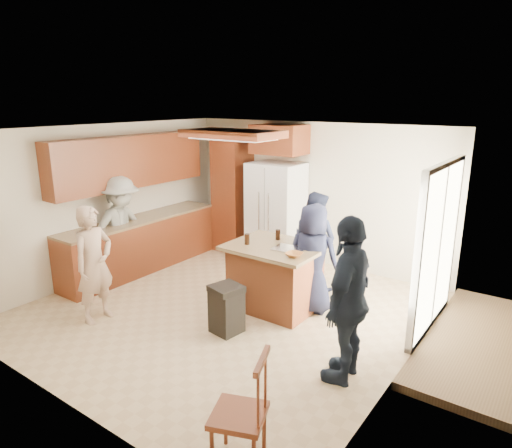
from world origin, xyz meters
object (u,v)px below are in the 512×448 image
Objects in this scene: kitchen_island at (275,276)px; refrigerator at (276,213)px; trash_bin at (227,309)px; spindle_chair at (241,415)px; person_front_left at (94,264)px; person_counter at (122,228)px; person_side_right at (349,300)px; person_behind_right at (313,259)px; person_behind_left at (315,241)px.

refrigerator is at bearing 122.88° from kitchen_island.
spindle_chair reaches higher than trash_bin.
trash_bin is at bearing -69.04° from person_front_left.
spindle_chair is (3.10, -0.90, -0.33)m from person_front_left.
person_counter is 2.67m from refrigerator.
person_side_right is at bearing -32.48° from kitchen_island.
spindle_chair is (4.01, -2.07, -0.40)m from person_counter.
person_behind_right is (2.21, 1.90, -0.02)m from person_front_left.
person_front_left is at bearing -83.04° from person_side_right.
person_behind_right is (0.37, -0.75, 0.00)m from person_behind_left.
person_counter is at bearing 170.07° from trash_bin.
refrigerator is 2.01m from kitchen_island.
person_side_right is 4.21m from person_counter.
person_behind_left is 0.90× the size of person_counter.
person_front_left is 2.91m from person_behind_right.
person_counter is 2.63m from trash_bin.
refrigerator is 1.41× the size of kitchen_island.
person_counter is (-3.12, -0.72, 0.08)m from person_behind_right.
person_front_left is 1.23× the size of kitchen_island.
refrigerator is 2.86× the size of trash_bin.
refrigerator is (1.58, 2.15, 0.05)m from person_counter.
person_side_right reaches higher than person_behind_left.
kitchen_island reaches higher than trash_bin.
spindle_chair is at bearing 118.29° from person_behind_left.
person_behind_left is 2.44× the size of trash_bin.
person_behind_right is 3.20m from person_counter.
person_side_right is at bearing -1.08° from trash_bin.
spindle_chair is at bearing -109.36° from person_front_left.
kitchen_island is 1.29× the size of spindle_chair.
kitchen_island is at bearing -49.33° from person_front_left.
person_counter is 1.71× the size of spindle_chair.
person_behind_right is at bearing 125.02° from person_behind_left.
kitchen_island is at bearing 117.89° from spindle_chair.
person_front_left is 1.58× the size of spindle_chair.
person_side_right reaches higher than trash_bin.
trash_bin is 0.63× the size of spindle_chair.
refrigerator is at bearing -14.74° from person_front_left.
person_front_left is 3.25m from spindle_chair.
spindle_chair is at bearing -47.85° from trash_bin.
person_counter is at bearing -101.62° from person_side_right.
spindle_chair is at bearing -11.26° from person_side_right.
person_counter reaches higher than kitchen_island.
person_side_right is at bearing -96.57° from person_counter.
person_side_right is 1.74m from trash_bin.
person_front_left is 1.02× the size of person_behind_right.
person_side_right reaches higher than person_front_left.
refrigerator is (-1.16, 0.68, 0.13)m from person_behind_left.
person_behind_left is at bearing -148.65° from person_side_right.
person_side_right is (1.44, -1.95, 0.13)m from person_behind_left.
person_front_left reaches higher than person_behind_left.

